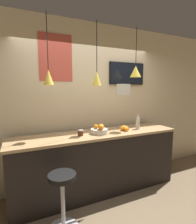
{
  "coord_description": "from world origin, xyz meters",
  "views": [
    {
      "loc": [
        -1.17,
        -2.0,
        1.75
      ],
      "look_at": [
        0.0,
        0.57,
        1.37
      ],
      "focal_mm": 28.0,
      "sensor_mm": 36.0,
      "label": 1
    }
  ],
  "objects": [
    {
      "name": "service_counter",
      "position": [
        0.0,
        0.57,
        0.51
      ],
      "size": [
        2.8,
        0.65,
        1.02
      ],
      "color": "black",
      "rests_on": "ground_plane"
    },
    {
      "name": "mounted_tv",
      "position": [
        0.8,
        0.95,
        2.03
      ],
      "size": [
        0.77,
        0.04,
        0.42
      ],
      "color": "black"
    },
    {
      "name": "ground_plane",
      "position": [
        0.0,
        0.0,
        0.0
      ],
      "size": [
        14.0,
        14.0,
        0.0
      ],
      "primitive_type": "plane",
      "color": "#756047"
    },
    {
      "name": "pendant_lamp_right",
      "position": [
        0.76,
        0.61,
        2.05
      ],
      "size": [
        0.2,
        0.2,
        0.86
      ],
      "color": "black"
    },
    {
      "name": "wall_poster",
      "position": [
        -0.58,
        0.96,
        2.24
      ],
      "size": [
        0.54,
        0.01,
        0.75
      ],
      "color": "#C64C3D"
    },
    {
      "name": "juice_bottle",
      "position": [
        0.77,
        0.52,
        1.12
      ],
      "size": [
        0.07,
        0.07,
        0.26
      ],
      "color": "silver",
      "rests_on": "service_counter"
    },
    {
      "name": "spread_jar",
      "position": [
        -0.32,
        0.52,
        1.06
      ],
      "size": [
        0.09,
        0.09,
        0.09
      ],
      "color": "#562D19",
      "rests_on": "service_counter"
    },
    {
      "name": "fruit_bowl",
      "position": [
        0.0,
        0.51,
        1.08
      ],
      "size": [
        0.27,
        0.27,
        0.16
      ],
      "color": "beige",
      "rests_on": "service_counter"
    },
    {
      "name": "back_wall",
      "position": [
        0.0,
        1.0,
        1.45
      ],
      "size": [
        8.0,
        0.06,
        2.9
      ],
      "color": "beige",
      "rests_on": "ground_plane"
    },
    {
      "name": "orange_pile",
      "position": [
        0.49,
        0.52,
        1.05
      ],
      "size": [
        0.16,
        0.22,
        0.09
      ],
      "color": "orange",
      "rests_on": "service_counter"
    },
    {
      "name": "pendant_lamp_left",
      "position": [
        -0.76,
        0.61,
        1.91
      ],
      "size": [
        0.14,
        0.14,
        1.0
      ],
      "color": "black"
    },
    {
      "name": "pendant_lamp_middle",
      "position": [
        0.0,
        0.61,
        1.91
      ],
      "size": [
        0.15,
        0.15,
        1.01
      ],
      "color": "black"
    },
    {
      "name": "hanging_menu_board",
      "position": [
        0.32,
        0.32,
        1.73
      ],
      "size": [
        0.24,
        0.01,
        0.17
      ],
      "color": "silver"
    },
    {
      "name": "bar_stool",
      "position": [
        -0.75,
        -0.04,
        0.49
      ],
      "size": [
        0.38,
        0.38,
        0.73
      ],
      "color": "#B7B7BC",
      "rests_on": "ground_plane"
    }
  ]
}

